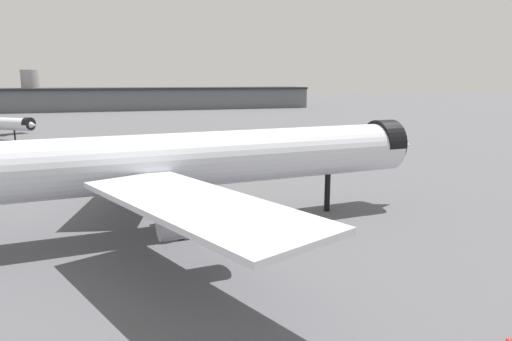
# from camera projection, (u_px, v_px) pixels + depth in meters

# --- Properties ---
(ground) EXTENTS (900.00, 900.00, 0.00)m
(ground) POSITION_uv_depth(u_px,v_px,m) (217.00, 222.00, 57.13)
(ground) COLOR #56565B
(airliner_near_gate) EXTENTS (65.27, 59.11, 18.83)m
(airliner_near_gate) POSITION_uv_depth(u_px,v_px,m) (193.00, 161.00, 53.22)
(airliner_near_gate) COLOR silver
(airliner_near_gate) RESTS_ON ground
(terminal_building) EXTENTS (211.48, 33.56, 23.07)m
(terminal_building) POSITION_uv_depth(u_px,v_px,m) (134.00, 98.00, 269.06)
(terminal_building) COLOR slate
(terminal_building) RESTS_ON ground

